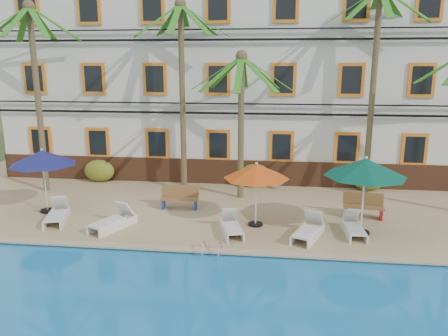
# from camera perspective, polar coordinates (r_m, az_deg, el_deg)

# --- Properties ---
(ground) EXTENTS (100.00, 100.00, 0.00)m
(ground) POSITION_cam_1_polar(r_m,az_deg,el_deg) (14.75, 1.54, -10.42)
(ground) COLOR #384C23
(ground) RESTS_ON ground
(pool_deck) EXTENTS (30.00, 12.00, 0.25)m
(pool_deck) POSITION_cam_1_polar(r_m,az_deg,el_deg) (19.37, 2.92, -4.07)
(pool_deck) COLOR tan
(pool_deck) RESTS_ON ground
(pool_coping) EXTENTS (30.00, 0.35, 0.06)m
(pool_coping) POSITION_cam_1_polar(r_m,az_deg,el_deg) (13.82, 1.19, -10.87)
(pool_coping) COLOR tan
(pool_coping) RESTS_ON pool_deck
(hotel_building) EXTENTS (25.40, 6.44, 10.22)m
(hotel_building) POSITION_cam_1_polar(r_m,az_deg,el_deg) (23.43, 3.95, 12.05)
(hotel_building) COLOR silver
(hotel_building) RESTS_ON pool_deck
(palm_a) EXTENTS (4.21, 4.21, 8.32)m
(palm_a) POSITION_cam_1_polar(r_m,az_deg,el_deg) (21.04, -23.42, 11.31)
(palm_a) COLOR brown
(palm_a) RESTS_ON pool_deck
(palm_b) EXTENTS (4.21, 4.21, 8.42)m
(palm_b) POSITION_cam_1_polar(r_m,az_deg,el_deg) (19.62, -5.53, 12.42)
(palm_b) COLOR brown
(palm_b) RESTS_ON pool_deck
(palm_c) EXTENTS (4.21, 4.21, 6.26)m
(palm_c) POSITION_cam_1_polar(r_m,az_deg,el_deg) (18.40, 2.26, 8.45)
(palm_c) COLOR brown
(palm_c) RESTS_ON pool_deck
(palm_d) EXTENTS (4.21, 4.21, 8.93)m
(palm_d) POSITION_cam_1_polar(r_m,az_deg,el_deg) (19.79, 19.08, 12.61)
(palm_d) COLOR brown
(palm_d) RESTS_ON pool_deck
(shrub_left) EXTENTS (1.50, 0.90, 1.10)m
(shrub_left) POSITION_cam_1_polar(r_m,az_deg,el_deg) (22.40, -15.96, -0.35)
(shrub_left) COLOR #1F5719
(shrub_left) RESTS_ON pool_deck
(shrub_mid) EXTENTS (1.50, 0.90, 1.10)m
(shrub_mid) POSITION_cam_1_polar(r_m,az_deg,el_deg) (20.70, 4.10, -0.97)
(shrub_mid) COLOR #1F5719
(shrub_mid) RESTS_ON pool_deck
(shrub_right) EXTENTS (1.50, 0.90, 1.10)m
(shrub_right) POSITION_cam_1_polar(r_m,az_deg,el_deg) (21.13, 18.39, -1.35)
(shrub_right) COLOR #1F5719
(shrub_right) RESTS_ON pool_deck
(umbrella_blue) EXTENTS (2.55, 2.55, 2.55)m
(umbrella_blue) POSITION_cam_1_polar(r_m,az_deg,el_deg) (18.19, -22.62, 1.21)
(umbrella_blue) COLOR black
(umbrella_blue) RESTS_ON pool_deck
(umbrella_red) EXTENTS (2.36, 2.36, 2.36)m
(umbrella_red) POSITION_cam_1_polar(r_m,az_deg,el_deg) (15.43, 4.26, -0.47)
(umbrella_red) COLOR black
(umbrella_red) RESTS_ON pool_deck
(umbrella_green) EXTENTS (2.74, 2.74, 2.74)m
(umbrella_green) POSITION_cam_1_polar(r_m,az_deg,el_deg) (15.27, 17.99, 0.01)
(umbrella_green) COLOR black
(umbrella_green) RESTS_ON pool_deck
(lounger_a) EXTENTS (1.11, 1.91, 0.85)m
(lounger_a) POSITION_cam_1_polar(r_m,az_deg,el_deg) (17.42, -20.98, -5.65)
(lounger_a) COLOR silver
(lounger_a) RESTS_ON pool_deck
(lounger_b) EXTENTS (1.38, 1.95, 0.87)m
(lounger_b) POSITION_cam_1_polar(r_m,az_deg,el_deg) (16.12, -14.26, -6.68)
(lounger_b) COLOR silver
(lounger_b) RESTS_ON pool_deck
(lounger_c) EXTENTS (1.03, 1.77, 0.79)m
(lounger_c) POSITION_cam_1_polar(r_m,az_deg,el_deg) (15.20, 0.97, -7.61)
(lounger_c) COLOR silver
(lounger_c) RESTS_ON pool_deck
(lounger_d) EXTENTS (1.26, 1.90, 0.85)m
(lounger_d) POSITION_cam_1_polar(r_m,az_deg,el_deg) (15.07, 10.95, -7.97)
(lounger_d) COLOR silver
(lounger_d) RESTS_ON pool_deck
(lounger_e) EXTENTS (0.66, 1.68, 0.78)m
(lounger_e) POSITION_cam_1_polar(r_m,az_deg,el_deg) (15.76, 16.59, -7.42)
(lounger_e) COLOR silver
(lounger_e) RESTS_ON pool_deck
(bench_left) EXTENTS (1.53, 0.59, 0.93)m
(bench_left) POSITION_cam_1_polar(r_m,az_deg,el_deg) (17.73, -5.82, -3.80)
(bench_left) COLOR olive
(bench_left) RESTS_ON pool_deck
(bench_right) EXTENTS (1.55, 0.66, 0.93)m
(bench_right) POSITION_cam_1_polar(r_m,az_deg,el_deg) (17.49, 17.76, -4.65)
(bench_right) COLOR olive
(bench_right) RESTS_ON pool_deck
(pool_ladder) EXTENTS (0.54, 0.74, 0.74)m
(pool_ladder) POSITION_cam_1_polar(r_m,az_deg,el_deg) (13.81, -1.58, -11.02)
(pool_ladder) COLOR silver
(pool_ladder) RESTS_ON ground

